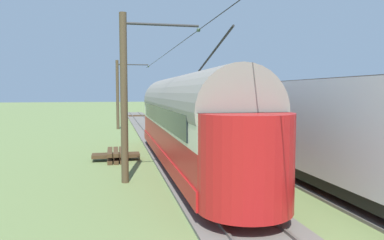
{
  "coord_description": "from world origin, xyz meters",
  "views": [
    {
      "loc": [
        7.91,
        21.27,
        3.52
      ],
      "look_at": [
        4.44,
        5.43,
        2.25
      ],
      "focal_mm": 33.58,
      "sensor_mm": 36.0,
      "label": 1
    }
  ],
  "objects": [
    {
      "name": "track_end_bumper",
      "position": [
        -4.58,
        -15.54,
        0.4
      ],
      "size": [
        1.8,
        0.6,
        0.8
      ],
      "primitive_type": "cube",
      "color": "#B2A519",
      "rests_on": "ground"
    },
    {
      "name": "ground_plane",
      "position": [
        0.0,
        0.0,
        0.0
      ],
      "size": [
        220.0,
        220.0,
        0.0
      ],
      "primitive_type": "plane",
      "color": "olive"
    },
    {
      "name": "overhead_wire_run",
      "position": [
        4.64,
        6.47,
        5.96
      ],
      "size": [
        2.94,
        45.39,
        0.18
      ],
      "color": "black",
      "rests_on": "ground"
    },
    {
      "name": "catenary_pole_foreground",
      "position": [
        7.41,
        -13.4,
        3.43
      ],
      "size": [
        3.15,
        0.28,
        6.51
      ],
      "color": "#4C3D28",
      "rests_on": "ground"
    },
    {
      "name": "boxcar_far_siding",
      "position": [
        -0.0,
        9.69,
        2.16
      ],
      "size": [
        2.96,
        12.74,
        3.85
      ],
      "color": "silver",
      "rests_on": "ground"
    },
    {
      "name": "catenary_pole_mid_near",
      "position": [
        7.41,
        7.29,
        3.43
      ],
      "size": [
        3.15,
        0.28,
        6.51
      ],
      "color": "#4C3D28",
      "rests_on": "ground"
    },
    {
      "name": "track_third_siding",
      "position": [
        4.58,
        -0.31,
        0.05
      ],
      "size": [
        2.8,
        80.0,
        0.18
      ],
      "color": "#666059",
      "rests_on": "ground"
    },
    {
      "name": "vintage_streetcar",
      "position": [
        4.58,
        4.9,
        2.26
      ],
      "size": [
        2.65,
        17.81,
        5.23
      ],
      "color": "red",
      "rests_on": "ground"
    },
    {
      "name": "track_adjacent_siding",
      "position": [
        0.0,
        -0.31,
        0.05
      ],
      "size": [
        2.8,
        80.0,
        0.18
      ],
      "color": "#666059",
      "rests_on": "ground"
    },
    {
      "name": "track_streetcar_siding",
      "position": [
        -4.58,
        -0.31,
        0.05
      ],
      "size": [
        2.8,
        80.0,
        0.18
      ],
      "color": "#666059",
      "rests_on": "ground"
    },
    {
      "name": "boxcar_adjacent",
      "position": [
        -4.58,
        -2.26,
        2.16
      ],
      "size": [
        2.96,
        11.75,
        3.85
      ],
      "color": "maroon",
      "rests_on": "ground"
    },
    {
      "name": "spare_tie_stack",
      "position": [
        7.83,
        2.61,
        0.27
      ],
      "size": [
        2.4,
        2.4,
        0.54
      ],
      "color": "#47331E",
      "rests_on": "ground"
    }
  ]
}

